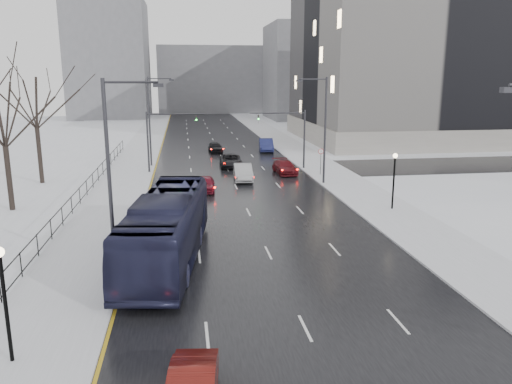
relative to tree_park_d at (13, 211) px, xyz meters
name	(u,v)px	position (x,y,z in m)	size (l,w,h in m)	color
road	(220,154)	(17.80, 26.00, 0.02)	(16.00, 150.00, 0.04)	black
cross_road	(228,171)	(17.80, 14.00, 0.02)	(130.00, 10.00, 0.04)	black
sidewalk_left	(139,156)	(7.30, 26.00, 0.08)	(5.00, 150.00, 0.16)	silver
sidewalk_right	(298,152)	(28.30, 26.00, 0.08)	(5.00, 150.00, 0.16)	silver
park_strip	(62,157)	(-2.20, 26.00, 0.06)	(14.00, 150.00, 0.12)	white
tree_park_d	(13,211)	(0.00, 0.00, 0.00)	(8.75, 8.75, 12.50)	black
tree_park_e	(43,184)	(-0.40, 10.00, 0.00)	(9.45, 9.45, 13.50)	black
iron_fence	(65,211)	(4.80, -4.00, 0.91)	(0.06, 70.00, 1.30)	black
streetlight_r_mid	(323,125)	(25.97, 6.00, 5.62)	(2.95, 0.25, 10.00)	#2D2D33
streetlight_l_near	(113,168)	(9.63, -14.00, 5.62)	(2.95, 0.25, 10.00)	#2D2D33
streetlight_l_far	(151,117)	(9.63, 18.00, 5.62)	(2.95, 0.25, 10.00)	#2D2D33
lamppost_l	(3,288)	(6.80, -22.00, 2.94)	(0.36, 0.36, 4.28)	black
lamppost_r_mid	(394,173)	(28.80, -4.00, 2.94)	(0.36, 0.36, 4.28)	black
mast_signal_right	(295,132)	(25.13, 14.00, 4.11)	(6.10, 0.33, 6.50)	#2D2D33
mast_signal_left	(158,135)	(10.47, 14.00, 4.11)	(6.10, 0.33, 6.50)	#2D2D33
no_uturn_sign	(321,154)	(27.00, 10.00, 2.30)	(0.60, 0.06, 2.70)	#2D2D33
civic_building	(432,69)	(52.80, 38.00, 11.21)	(41.00, 31.00, 24.80)	gray
bldg_far_right	(318,72)	(45.80, 81.00, 11.00)	(24.00, 20.00, 22.00)	slate
bldg_far_left	(110,59)	(-4.20, 91.00, 14.00)	(18.00, 22.00, 28.00)	slate
bldg_far_center	(213,80)	(21.80, 106.00, 9.00)	(30.00, 18.00, 18.00)	slate
bus	(167,228)	(12.07, -12.44, 1.93)	(3.18, 13.60, 3.79)	#20213E
sedan_center_near	(206,184)	(14.94, 4.46, 0.71)	(1.58, 3.93, 1.34)	maroon
sedan_right_near	(243,172)	(18.79, 8.75, 0.85)	(1.72, 4.93, 1.63)	#A0A2A4
sedan_right_cross	(231,161)	(18.30, 16.33, 0.75)	(2.37, 5.14, 1.43)	black
sedan_right_far	(285,167)	(23.58, 11.64, 0.73)	(1.93, 4.75, 1.38)	#5E1017
sedan_center_far	(215,147)	(17.30, 27.50, 0.74)	(1.66, 4.13, 1.41)	black
sedan_right_distant	(266,145)	(24.24, 27.66, 0.89)	(1.81, 5.19, 1.71)	navy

